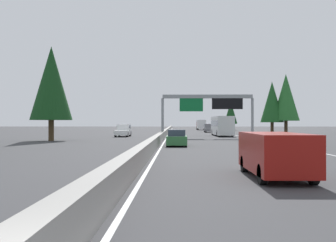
{
  "coord_description": "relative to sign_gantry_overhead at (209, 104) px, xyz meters",
  "views": [
    {
      "loc": [
        -2.96,
        -1.48,
        2.08
      ],
      "look_at": [
        65.69,
        -0.16,
        2.41
      ],
      "focal_mm": 41.64,
      "sensor_mm": 36.0,
      "label": 1
    }
  ],
  "objects": [
    {
      "name": "ground_plane",
      "position": [
        9.52,
        6.04,
        -4.74
      ],
      "size": [
        320.0,
        320.0,
        0.0
      ],
      "primitive_type": "plane",
      "color": "#38383A"
    },
    {
      "name": "sedan_mid_right",
      "position": [
        -18.33,
        4.46,
        -4.06
      ],
      "size": [
        4.4,
        1.8,
        1.47
      ],
      "color": "#2D6B38",
      "rests_on": "ground"
    },
    {
      "name": "pickup_distant_b",
      "position": [
        32.0,
        -2.8,
        -3.83
      ],
      "size": [
        5.6,
        2.0,
        1.86
      ],
      "color": "slate",
      "rests_on": "ground"
    },
    {
      "name": "box_truck_distant_a",
      "position": [
        62.06,
        -3.03,
        -3.13
      ],
      "size": [
        8.5,
        2.4,
        2.95
      ],
      "color": "white",
      "rests_on": "ground"
    },
    {
      "name": "bus_mid_center",
      "position": [
        9.78,
        -2.96,
        -3.02
      ],
      "size": [
        11.5,
        2.55,
        3.1
      ],
      "color": "white",
      "rests_on": "ground"
    },
    {
      "name": "median_barrier",
      "position": [
        29.52,
        6.34,
        -4.29
      ],
      "size": [
        180.0,
        0.56,
        0.9
      ],
      "primitive_type": "cube",
      "color": "gray",
      "rests_on": "ground"
    },
    {
      "name": "oncoming_near",
      "position": [
        5.78,
        12.52,
        -3.83
      ],
      "size": [
        5.6,
        2.0,
        1.86
      ],
      "rotation": [
        0.0,
        0.0,
        3.14
      ],
      "color": "white",
      "rests_on": "ground"
    },
    {
      "name": "sign_gantry_overhead",
      "position": [
        0.0,
        0.0,
        0.0
      ],
      "size": [
        0.5,
        12.68,
        5.96
      ],
      "color": "gray",
      "rests_on": "ground"
    },
    {
      "name": "shoulder_stripe_right",
      "position": [
        19.52,
        -5.48,
        -4.74
      ],
      "size": [
        160.0,
        0.16,
        0.01
      ],
      "primitive_type": "cube",
      "color": "silver",
      "rests_on": "ground"
    },
    {
      "name": "conifer_right_mid",
      "position": [
        20.8,
        -13.8,
        1.31
      ],
      "size": [
        4.38,
        4.38,
        9.95
      ],
      "color": "#4C3823",
      "rests_on": "ground"
    },
    {
      "name": "conifer_left_near",
      "position": [
        -8.59,
        18.99,
        1.94
      ],
      "size": [
        4.84,
        4.84,
        10.99
      ],
      "color": "#4C3823",
      "rests_on": "ground"
    },
    {
      "name": "shoulder_stripe_median",
      "position": [
        19.52,
        5.79,
        -4.74
      ],
      "size": [
        160.0,
        0.16,
        0.01
      ],
      "primitive_type": "cube",
      "color": "silver",
      "rests_on": "ground"
    },
    {
      "name": "minivan_far_right",
      "position": [
        -38.58,
        0.77,
        -3.79
      ],
      "size": [
        5.0,
        1.95,
        1.69
      ],
      "color": "maroon",
      "rests_on": "ground"
    },
    {
      "name": "conifer_right_far",
      "position": [
        20.53,
        -16.34,
        2.16
      ],
      "size": [
        5.0,
        5.0,
        11.36
      ],
      "color": "#4C3823",
      "rests_on": "ground"
    },
    {
      "name": "conifer_right_distant",
      "position": [
        56.6,
        -11.04,
        0.33
      ],
      "size": [
        3.68,
        3.68,
        8.36
      ],
      "color": "#4C3823",
      "rests_on": "ground"
    }
  ]
}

